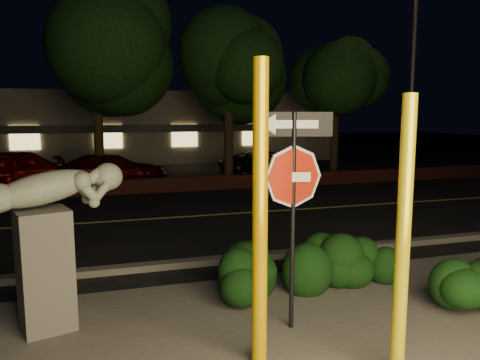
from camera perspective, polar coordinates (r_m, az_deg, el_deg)
The scene contains 20 objects.
ground at distance 15.80m, azimuth -7.41°, elevation -2.14°, with size 90.00×90.00×0.00m, color black.
road at distance 12.90m, azimuth -5.18°, elevation -4.41°, with size 80.00×8.00×0.01m, color black.
lane_marking at distance 12.90m, azimuth -5.18°, elevation -4.35°, with size 80.00×0.12×0.01m, color #BEB54C.
curb at distance 9.04m, azimuth 0.20°, elevation -9.50°, with size 80.00×0.25×0.12m, color #4C4944.
brick_wall at distance 17.02m, azimuth -8.15°, elevation -0.56°, with size 40.00×0.35×0.50m, color #4D2018.
parking_lot at distance 22.65m, azimuth -10.36°, elevation 0.92°, with size 40.00×12.00×0.01m, color black.
building at distance 30.44m, azimuth -12.21°, elevation 6.45°, with size 22.00×10.20×4.00m.
tree_far_b at distance 18.82m, azimuth -17.39°, elevation 17.73°, with size 5.20×5.20×8.41m.
tree_far_c at distance 19.04m, azimuth -1.44°, elevation 16.77°, with size 4.80×4.80×7.84m.
tree_far_d at distance 21.33m, azimuth 11.70°, elevation 15.02°, with size 4.40×4.40×7.42m.
yellow_pole_left at distance 5.03m, azimuth 2.45°, elevation -4.66°, with size 0.17×0.17×3.37m, color #EEB301.
yellow_pole_right at distance 5.11m, azimuth 19.24°, elevation -7.08°, with size 0.15×0.15×3.00m, color yellow.
signpost at distance 5.89m, azimuth 6.53°, elevation 0.32°, with size 0.93×0.28×2.82m.
sculpture at distance 6.49m, azimuth -22.61°, elevation -5.71°, with size 1.99×1.05×2.14m.
hedge_center at distance 7.21m, azimuth 3.76°, elevation -10.24°, with size 2.03×0.95×1.06m, color black.
hedge_right at distance 8.05m, azimuth 13.75°, elevation -8.62°, with size 1.56×0.84×1.02m, color black.
streetlight at distance 20.63m, azimuth 19.93°, elevation 14.70°, with size 1.34×0.44×8.96m.
parked_car_red at distance 18.95m, azimuth -24.78°, elevation 1.21°, with size 1.80×4.47×1.52m, color #6B0903.
parked_car_darkred at distance 19.03m, azimuth -15.25°, elevation 1.26°, with size 1.73×4.25×1.23m, color #38040B.
parked_car_dark at distance 20.70m, azimuth 3.37°, elevation 1.97°, with size 1.93×4.18×1.16m, color black.
Camera 1 is at (-2.54, -5.34, 2.80)m, focal length 35.00 mm.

